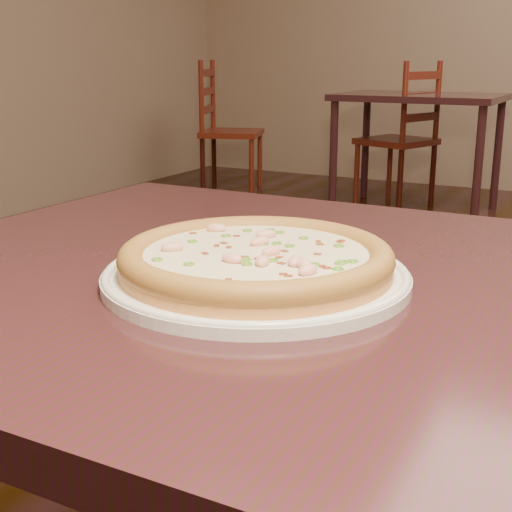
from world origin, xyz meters
The scene contains 6 objects.
hero_table centered at (-0.25, -0.38, 0.65)m, with size 1.20×0.80×0.75m.
plate centered at (-0.37, -0.43, 0.76)m, with size 0.33×0.33×0.02m.
pizza centered at (-0.37, -0.43, 0.78)m, with size 0.29×0.29×0.03m.
bg_table_left centered at (-1.28, 3.46, 0.65)m, with size 1.00×0.70×0.75m.
chair_a centered at (-2.74, 3.50, 0.44)m, with size 0.53×0.53×0.95m.
chair_b centered at (-1.41, 3.57, 0.44)m, with size 0.54×0.54×0.95m.
Camera 1 is at (-0.03, -1.06, 0.98)m, focal length 50.00 mm.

